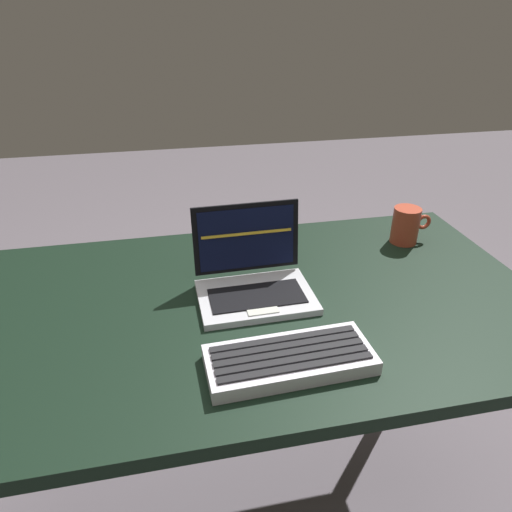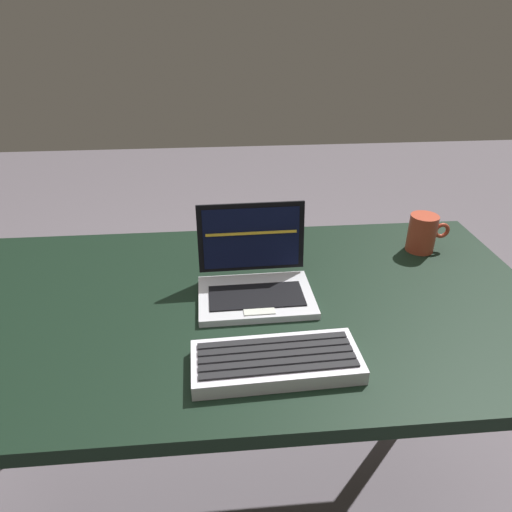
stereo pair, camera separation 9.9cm
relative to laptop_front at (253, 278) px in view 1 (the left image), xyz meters
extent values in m
plane|color=#635B64|center=(-0.06, -0.03, -0.79)|extent=(8.00, 8.00, 0.00)
cube|color=black|center=(-0.06, -0.03, -0.05)|extent=(1.44, 0.75, 0.03)
cylinder|color=black|center=(0.60, 0.29, -0.43)|extent=(0.05, 0.05, 0.72)
cube|color=silver|center=(0.00, -0.03, -0.03)|extent=(0.26, 0.18, 0.02)
cube|color=black|center=(0.00, -0.04, -0.02)|extent=(0.21, 0.10, 0.00)
cube|color=beige|center=(0.00, -0.10, -0.02)|extent=(0.07, 0.03, 0.00)
cube|color=black|center=(0.00, 0.07, 0.07)|extent=(0.25, 0.03, 0.16)
cube|color=black|center=(0.00, 0.06, 0.07)|extent=(0.22, 0.02, 0.14)
cube|color=yellow|center=(0.00, 0.06, 0.08)|extent=(0.21, 0.01, 0.01)
cube|color=silver|center=(0.02, -0.26, -0.02)|extent=(0.31, 0.14, 0.03)
cube|color=black|center=(0.02, -0.30, -0.01)|extent=(0.28, 0.03, 0.00)
cube|color=black|center=(0.02, -0.28, -0.01)|extent=(0.28, 0.03, 0.00)
cube|color=black|center=(0.02, -0.26, -0.01)|extent=(0.28, 0.03, 0.00)
cube|color=black|center=(0.02, -0.24, -0.01)|extent=(0.28, 0.03, 0.00)
cube|color=black|center=(0.02, -0.22, -0.01)|extent=(0.28, 0.03, 0.00)
cylinder|color=#B3422B|center=(0.46, 0.17, 0.01)|extent=(0.07, 0.07, 0.10)
torus|color=#B3422B|center=(0.52, 0.17, 0.02)|extent=(0.04, 0.01, 0.04)
camera|label=1|loc=(-0.17, -0.89, 0.55)|focal=32.61mm
camera|label=2|loc=(-0.08, -0.90, 0.55)|focal=32.61mm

